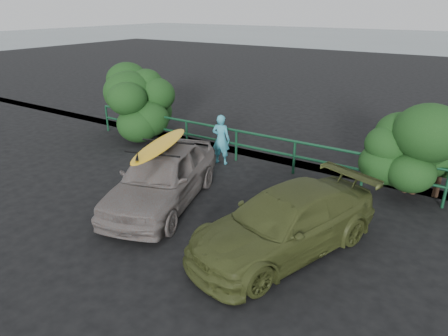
{
  "coord_description": "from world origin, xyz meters",
  "views": [
    {
      "loc": [
        5.27,
        -5.32,
        4.67
      ],
      "look_at": [
        0.5,
        1.98,
        1.1
      ],
      "focal_mm": 32.0,
      "sensor_mm": 36.0,
      "label": 1
    }
  ],
  "objects_px": {
    "sedan": "(162,176)",
    "surfboard": "(160,145)",
    "olive_vehicle": "(285,222)",
    "guardrail": "(264,151)",
    "man": "(221,139)"
  },
  "relations": [
    {
      "from": "sedan",
      "to": "surfboard",
      "type": "xyz_separation_m",
      "value": [
        -0.0,
        -0.0,
        0.82
      ]
    },
    {
      "from": "sedan",
      "to": "olive_vehicle",
      "type": "bearing_deg",
      "value": -21.01
    },
    {
      "from": "guardrail",
      "to": "man",
      "type": "relative_size",
      "value": 8.86
    },
    {
      "from": "olive_vehicle",
      "to": "man",
      "type": "bearing_deg",
      "value": 158.13
    },
    {
      "from": "sedan",
      "to": "olive_vehicle",
      "type": "relative_size",
      "value": 0.99
    },
    {
      "from": "sedan",
      "to": "olive_vehicle",
      "type": "xyz_separation_m",
      "value": [
        3.45,
        -0.24,
        -0.1
      ]
    },
    {
      "from": "guardrail",
      "to": "olive_vehicle",
      "type": "xyz_separation_m",
      "value": [
        2.48,
        -3.8,
        0.11
      ]
    },
    {
      "from": "olive_vehicle",
      "to": "surfboard",
      "type": "height_order",
      "value": "surfboard"
    },
    {
      "from": "guardrail",
      "to": "man",
      "type": "xyz_separation_m",
      "value": [
        -1.26,
        -0.48,
        0.27
      ]
    },
    {
      "from": "guardrail",
      "to": "surfboard",
      "type": "height_order",
      "value": "surfboard"
    },
    {
      "from": "guardrail",
      "to": "surfboard",
      "type": "xyz_separation_m",
      "value": [
        -0.97,
        -3.56,
        1.03
      ]
    },
    {
      "from": "sedan",
      "to": "surfboard",
      "type": "distance_m",
      "value": 0.82
    },
    {
      "from": "guardrail",
      "to": "sedan",
      "type": "xyz_separation_m",
      "value": [
        -0.97,
        -3.56,
        0.21
      ]
    },
    {
      "from": "sedan",
      "to": "man",
      "type": "distance_m",
      "value": 3.1
    },
    {
      "from": "olive_vehicle",
      "to": "surfboard",
      "type": "relative_size",
      "value": 1.55
    }
  ]
}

